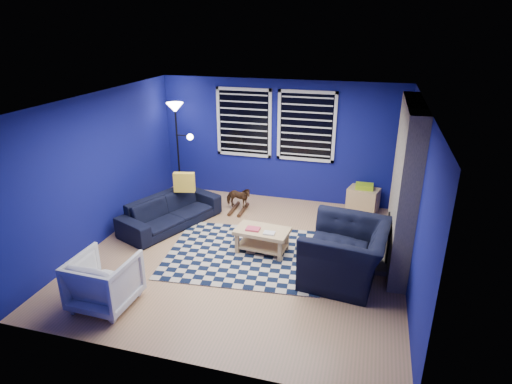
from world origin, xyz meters
TOP-DOWN VIEW (x-y plane):
  - floor at (0.00, 0.00)m, footprint 5.00×5.00m
  - ceiling at (0.00, 0.00)m, footprint 5.00×5.00m
  - wall_back at (0.00, 2.50)m, footprint 5.00×0.00m
  - wall_left at (-2.50, 0.00)m, footprint 0.00×5.00m
  - wall_right at (2.50, 0.00)m, footprint 0.00×5.00m
  - fireplace at (2.36, 0.50)m, footprint 0.65×2.00m
  - window_left at (-0.75, 2.46)m, footprint 1.17×0.06m
  - window_right at (0.55, 2.46)m, footprint 1.17×0.06m
  - tv at (2.45, 2.00)m, footprint 0.07×1.00m
  - rug at (0.02, -0.02)m, footprint 2.67×2.22m
  - sofa at (-1.62, 0.64)m, footprint 2.09×1.46m
  - armchair_big at (1.62, -0.30)m, footprint 1.42×1.27m
  - armchair_bent at (-1.39, -1.79)m, footprint 0.79×0.82m
  - rocking_horse at (-0.61, 1.59)m, footprint 0.24×0.52m
  - coffee_table at (0.26, 0.12)m, footprint 0.90×0.57m
  - cabinet at (1.78, 2.25)m, footprint 0.66×0.52m
  - floor_lamp at (-2.04, 2.00)m, footprint 0.55×0.34m
  - throw_pillow at (-1.47, 0.97)m, footprint 0.41×0.20m

SIDE VIEW (x-z plane):
  - floor at x=0.00m, z-range 0.00..0.00m
  - rug at x=0.02m, z-range 0.00..0.02m
  - cabinet at x=1.78m, z-range -0.03..0.54m
  - sofa at x=-1.62m, z-range 0.00..0.57m
  - rocking_horse at x=-0.61m, z-range 0.07..0.51m
  - coffee_table at x=0.26m, z-range 0.08..0.52m
  - armchair_bent at x=-1.39m, z-range 0.00..0.72m
  - armchair_big at x=1.62m, z-range 0.00..0.84m
  - throw_pillow at x=-1.47m, z-range 0.57..0.94m
  - fireplace at x=2.36m, z-range -0.05..2.45m
  - wall_back at x=0.00m, z-range -1.25..3.75m
  - wall_left at x=-2.50m, z-range -1.25..3.75m
  - wall_right at x=2.50m, z-range -1.25..3.75m
  - tv at x=2.45m, z-range 1.11..1.69m
  - window_left at x=-0.75m, z-range 0.89..2.31m
  - window_right at x=0.55m, z-range 0.89..2.31m
  - floor_lamp at x=-2.04m, z-range 0.65..2.67m
  - ceiling at x=0.00m, z-range 2.50..2.50m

